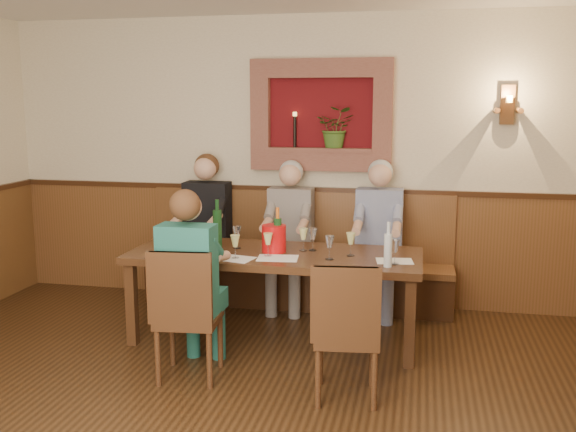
% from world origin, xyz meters
% --- Properties ---
extents(room_shell, '(6.04, 6.04, 2.82)m').
position_xyz_m(room_shell, '(0.00, 0.00, 1.89)').
color(room_shell, beige).
rests_on(room_shell, ground).
extents(wainscoting, '(6.02, 6.02, 1.15)m').
position_xyz_m(wainscoting, '(0.00, -0.00, 0.59)').
color(wainscoting, brown).
rests_on(wainscoting, ground).
extents(wall_niche, '(1.36, 0.30, 1.06)m').
position_xyz_m(wall_niche, '(0.24, 2.94, 1.81)').
color(wall_niche, '#580C10').
rests_on(wall_niche, ground).
extents(wall_sconce, '(0.25, 0.20, 0.35)m').
position_xyz_m(wall_sconce, '(1.90, 2.93, 1.94)').
color(wall_sconce, brown).
rests_on(wall_sconce, ground).
extents(dining_table, '(2.40, 0.90, 0.75)m').
position_xyz_m(dining_table, '(0.00, 1.85, 0.68)').
color(dining_table, '#351910').
rests_on(dining_table, ground).
extents(bench, '(3.00, 0.45, 1.11)m').
position_xyz_m(bench, '(0.00, 2.79, 0.33)').
color(bench, '#381E0F').
rests_on(bench, ground).
extents(chair_near_left, '(0.47, 0.47, 0.98)m').
position_xyz_m(chair_near_left, '(-0.44, 0.97, 0.28)').
color(chair_near_left, '#351910').
rests_on(chair_near_left, ground).
extents(chair_near_right, '(0.47, 0.47, 0.96)m').
position_xyz_m(chair_near_right, '(0.72, 0.87, 0.28)').
color(chair_near_right, '#351910').
rests_on(chair_near_right, ground).
extents(person_bench_left, '(0.44, 0.54, 1.48)m').
position_xyz_m(person_bench_left, '(-0.90, 2.69, 0.61)').
color(person_bench_left, black).
rests_on(person_bench_left, ground).
extents(person_bench_mid, '(0.42, 0.52, 1.43)m').
position_xyz_m(person_bench_mid, '(-0.05, 2.69, 0.59)').
color(person_bench_mid, '#56504F').
rests_on(person_bench_mid, ground).
extents(person_bench_right, '(0.43, 0.53, 1.45)m').
position_xyz_m(person_bench_right, '(0.79, 2.69, 0.60)').
color(person_bench_right, navy).
rests_on(person_bench_right, ground).
extents(person_chair_front, '(0.40, 0.49, 1.38)m').
position_xyz_m(person_chair_front, '(-0.44, 1.07, 0.57)').
color(person_chair_front, '#174653').
rests_on(person_chair_front, ground).
extents(spittoon_bucket, '(0.26, 0.26, 0.23)m').
position_xyz_m(spittoon_bucket, '(-0.01, 1.86, 0.86)').
color(spittoon_bucket, red).
rests_on(spittoon_bucket, dining_table).
extents(wine_bottle_green_a, '(0.09, 0.09, 0.37)m').
position_xyz_m(wine_bottle_green_a, '(0.02, 1.88, 0.90)').
color(wine_bottle_green_a, '#19471E').
rests_on(wine_bottle_green_a, dining_table).
extents(wine_bottle_green_b, '(0.08, 0.08, 0.41)m').
position_xyz_m(wine_bottle_green_b, '(-0.53, 1.97, 0.92)').
color(wine_bottle_green_b, '#19471E').
rests_on(wine_bottle_green_b, dining_table).
extents(water_bottle, '(0.07, 0.07, 0.34)m').
position_xyz_m(water_bottle, '(0.94, 1.56, 0.89)').
color(water_bottle, silver).
rests_on(water_bottle, dining_table).
extents(tasting_sheet_a, '(0.30, 0.25, 0.00)m').
position_xyz_m(tasting_sheet_a, '(-0.73, 1.68, 0.75)').
color(tasting_sheet_a, white).
rests_on(tasting_sheet_a, dining_table).
extents(tasting_sheet_b, '(0.34, 0.26, 0.00)m').
position_xyz_m(tasting_sheet_b, '(0.07, 1.65, 0.75)').
color(tasting_sheet_b, white).
rests_on(tasting_sheet_b, dining_table).
extents(tasting_sheet_c, '(0.31, 0.24, 0.00)m').
position_xyz_m(tasting_sheet_c, '(0.98, 1.75, 0.75)').
color(tasting_sheet_c, white).
rests_on(tasting_sheet_c, dining_table).
extents(tasting_sheet_d, '(0.34, 0.28, 0.00)m').
position_xyz_m(tasting_sheet_d, '(-0.27, 1.57, 0.75)').
color(tasting_sheet_d, white).
rests_on(tasting_sheet_d, dining_table).
extents(wine_glass_0, '(0.08, 0.08, 0.19)m').
position_xyz_m(wine_glass_0, '(-0.93, 1.67, 0.85)').
color(wine_glass_0, '#D0D37E').
rests_on(wine_glass_0, dining_table).
extents(wine_glass_1, '(0.08, 0.08, 0.19)m').
position_xyz_m(wine_glass_1, '(-0.67, 1.91, 0.85)').
color(wine_glass_1, white).
rests_on(wine_glass_1, dining_table).
extents(wine_glass_2, '(0.08, 0.08, 0.19)m').
position_xyz_m(wine_glass_2, '(-0.56, 1.68, 0.85)').
color(wine_glass_2, '#D0D37E').
rests_on(wine_glass_2, dining_table).
extents(wine_glass_3, '(0.08, 0.08, 0.19)m').
position_xyz_m(wine_glass_3, '(-0.35, 1.93, 0.85)').
color(wine_glass_3, white).
rests_on(wine_glass_3, dining_table).
extents(wine_glass_4, '(0.08, 0.08, 0.19)m').
position_xyz_m(wine_glass_4, '(-0.02, 1.71, 0.85)').
color(wine_glass_4, '#D0D37E').
rests_on(wine_glass_4, dining_table).
extents(wine_glass_5, '(0.08, 0.08, 0.19)m').
position_xyz_m(wine_glass_5, '(0.22, 1.96, 0.85)').
color(wine_glass_5, '#D0D37E').
rests_on(wine_glass_5, dining_table).
extents(wine_glass_6, '(0.08, 0.08, 0.19)m').
position_xyz_m(wine_glass_6, '(0.48, 1.70, 0.85)').
color(wine_glass_6, white).
rests_on(wine_glass_6, dining_table).
extents(wine_glass_7, '(0.08, 0.08, 0.19)m').
position_xyz_m(wine_glass_7, '(0.63, 1.86, 0.85)').
color(wine_glass_7, '#D0D37E').
rests_on(wine_glass_7, dining_table).
extents(wine_glass_8, '(0.08, 0.08, 0.19)m').
position_xyz_m(wine_glass_8, '(0.99, 1.65, 0.85)').
color(wine_glass_8, white).
rests_on(wine_glass_8, dining_table).
extents(wine_glass_9, '(0.08, 0.08, 0.19)m').
position_xyz_m(wine_glass_9, '(-0.26, 1.58, 0.85)').
color(wine_glass_9, '#D0D37E').
rests_on(wine_glass_9, dining_table).
extents(wine_glass_10, '(0.08, 0.08, 0.19)m').
position_xyz_m(wine_glass_10, '(0.30, 1.98, 0.85)').
color(wine_glass_10, white).
rests_on(wine_glass_10, dining_table).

